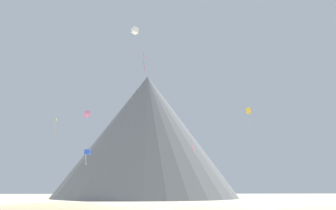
# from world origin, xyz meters

# --- Properties ---
(bush_far_right) EXTENTS (1.41, 1.41, 0.91)m
(bush_far_right) POSITION_xyz_m (1.70, 22.47, 0.46)
(bush_far_right) COLOR #568442
(bush_far_right) RESTS_ON ground_plane
(rock_massif) EXTENTS (91.38, 91.38, 48.01)m
(rock_massif) POSITION_xyz_m (-1.09, 94.63, 22.92)
(rock_massif) COLOR slate
(rock_massif) RESTS_ON ground_plane
(kite_blue_low) EXTENTS (1.27, 1.25, 3.36)m
(kite_blue_low) POSITION_xyz_m (-13.42, 37.69, 11.11)
(kite_blue_low) COLOR blue
(kite_rainbow_low) EXTENTS (0.62, 1.16, 1.39)m
(kite_rainbow_low) POSITION_xyz_m (7.25, 22.38, 10.43)
(kite_rainbow_low) COLOR #E5668C
(kite_white_high) EXTENTS (1.91, 1.90, 1.50)m
(kite_white_high) POSITION_xyz_m (-3.84, 35.81, 39.28)
(kite_white_high) COLOR white
(kite_gold_mid) EXTENTS (0.91, 0.79, 3.94)m
(kite_gold_mid) POSITION_xyz_m (19.26, 27.01, 18.00)
(kite_gold_mid) COLOR gold
(kite_pink_mid) EXTENTS (2.08, 1.21, 2.09)m
(kite_pink_mid) POSITION_xyz_m (-16.58, 52.85, 22.90)
(kite_pink_mid) COLOR pink
(kite_magenta_high) EXTENTS (0.69, 0.86, 5.21)m
(kite_magenta_high) POSITION_xyz_m (-1.61, 42.17, 34.83)
(kite_magenta_high) COLOR #D1339E
(kite_lime_mid) EXTENTS (0.44, 0.97, 4.21)m
(kite_lime_mid) POSITION_xyz_m (-24.24, 51.56, 20.17)
(kite_lime_mid) COLOR #8CD133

